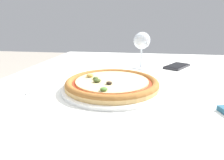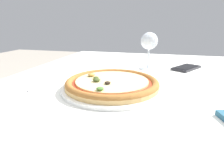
# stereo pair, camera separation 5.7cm
# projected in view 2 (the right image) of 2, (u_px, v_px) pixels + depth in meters

# --- Properties ---
(dining_table) EXTENTS (1.21, 1.16, 0.72)m
(dining_table) POSITION_uv_depth(u_px,v_px,m) (171.00, 100.00, 0.70)
(dining_table) COLOR #997047
(dining_table) RESTS_ON ground_plane
(pizza_plate) EXTENTS (0.31, 0.31, 0.04)m
(pizza_plate) POSITION_uv_depth(u_px,v_px,m) (112.00, 84.00, 0.57)
(pizza_plate) COLOR white
(pizza_plate) RESTS_ON dining_table
(fork) EXTENTS (0.04, 0.17, 0.00)m
(fork) POSITION_uv_depth(u_px,v_px,m) (20.00, 93.00, 0.54)
(fork) COLOR silver
(fork) RESTS_ON dining_table
(wine_glass_far_left) EXTENTS (0.07, 0.07, 0.16)m
(wine_glass_far_left) POSITION_uv_depth(u_px,v_px,m) (149.00, 43.00, 0.80)
(wine_glass_far_left) COLOR silver
(wine_glass_far_left) RESTS_ON dining_table
(cell_phone) EXTENTS (0.14, 0.16, 0.01)m
(cell_phone) POSITION_uv_depth(u_px,v_px,m) (186.00, 68.00, 0.83)
(cell_phone) COLOR #232328
(cell_phone) RESTS_ON dining_table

